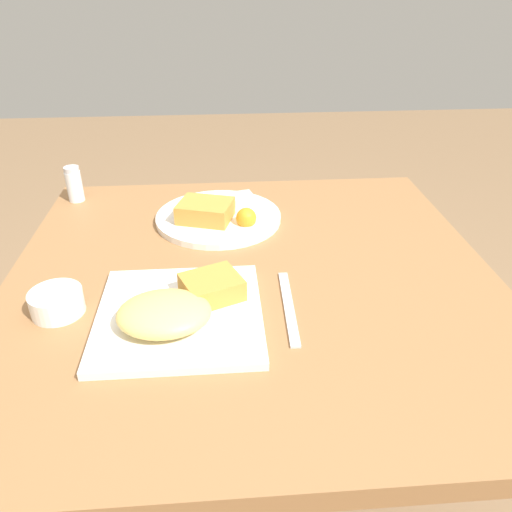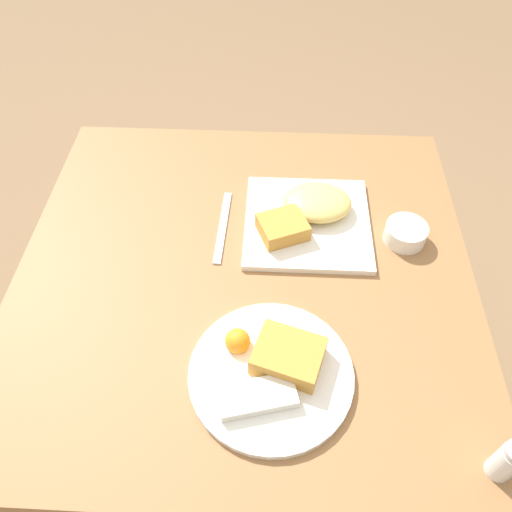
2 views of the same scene
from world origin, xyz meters
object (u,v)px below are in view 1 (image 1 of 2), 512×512
Objects in this scene: salt_shaker at (75,186)px; butter_knife at (289,307)px; sauce_ramekin at (57,302)px; plate_oval_far at (218,215)px; plate_square_near at (178,310)px.

salt_shaker is 0.66m from butter_knife.
plate_oval_far is at bearing 50.14° from sauce_ramekin.
salt_shaker is at bearing 99.20° from sauce_ramekin.
butter_knife is at bearing -71.25° from plate_oval_far.
butter_knife is (0.38, -0.02, -0.02)m from sauce_ramekin.
plate_square_near is 3.11× the size of salt_shaker.
sauce_ramekin is 1.01× the size of salt_shaker.
plate_square_near is 0.36m from plate_oval_far.
butter_knife is (0.45, -0.47, -0.03)m from salt_shaker.
sauce_ramekin is at bearing 168.61° from plate_square_near.
salt_shaker reaches higher than sauce_ramekin.
salt_shaker is at bearing 157.62° from plate_oval_far.
sauce_ramekin is at bearing -80.80° from salt_shaker.
plate_square_near reaches higher than butter_knife.
sauce_ramekin is (-0.20, 0.04, -0.00)m from plate_square_near.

